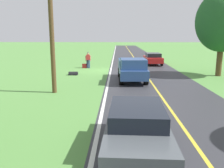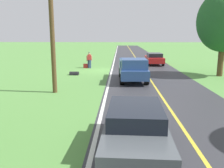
% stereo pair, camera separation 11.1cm
% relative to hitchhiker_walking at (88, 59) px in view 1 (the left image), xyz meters
% --- Properties ---
extents(ground_plane, '(200.00, 200.00, 0.00)m').
position_rel_hitchhiker_walking_xyz_m(ground_plane, '(-1.47, 2.01, -0.98)').
color(ground_plane, '#568E42').
extents(road_surface, '(6.94, 120.00, 0.00)m').
position_rel_hitchhiker_walking_xyz_m(road_surface, '(-5.80, 2.01, -0.98)').
color(road_surface, '#333338').
rests_on(road_surface, ground).
extents(lane_edge_line, '(0.16, 117.60, 0.00)m').
position_rel_hitchhiker_walking_xyz_m(lane_edge_line, '(-2.51, 2.01, -0.98)').
color(lane_edge_line, silver).
rests_on(lane_edge_line, ground).
extents(lane_centre_line, '(0.14, 117.60, 0.00)m').
position_rel_hitchhiker_walking_xyz_m(lane_centre_line, '(-5.80, 2.01, -0.98)').
color(lane_centre_line, gold).
rests_on(lane_centre_line, ground).
extents(hitchhiker_walking, '(0.62, 0.51, 1.75)m').
position_rel_hitchhiker_walking_xyz_m(hitchhiker_walking, '(0.00, 0.00, 0.00)').
color(hitchhiker_walking, navy).
rests_on(hitchhiker_walking, ground).
extents(suitcase_carried, '(0.46, 0.21, 0.48)m').
position_rel_hitchhiker_walking_xyz_m(suitcase_carried, '(0.42, 0.09, -0.74)').
color(suitcase_carried, maroon).
rests_on(suitcase_carried, ground).
extents(pickup_truck_passing, '(2.20, 5.45, 1.82)m').
position_rel_hitchhiker_walking_xyz_m(pickup_truck_passing, '(-4.35, 7.44, -0.01)').
color(pickup_truck_passing, '#2D4C84').
rests_on(pickup_truck_passing, ground).
extents(tree_far_side_near, '(4.52, 4.52, 7.30)m').
position_rel_hitchhiker_walking_xyz_m(tree_far_side_near, '(-12.12, 4.81, 3.70)').
color(tree_far_side_near, brown).
rests_on(tree_far_side_near, ground).
extents(sedan_ahead_same_lane, '(2.06, 4.47, 1.41)m').
position_rel_hitchhiker_walking_xyz_m(sedan_ahead_same_lane, '(-3.83, 19.08, -0.23)').
color(sedan_ahead_same_lane, '#4C5156').
rests_on(sedan_ahead_same_lane, ground).
extents(sedan_near_oncoming, '(1.96, 4.42, 1.41)m').
position_rel_hitchhiker_walking_xyz_m(sedan_near_oncoming, '(-7.50, -3.37, -0.23)').
color(sedan_near_oncoming, red).
rests_on(sedan_near_oncoming, ground).
extents(utility_pole_roadside, '(0.28, 0.28, 8.11)m').
position_rel_hitchhiker_walking_xyz_m(utility_pole_roadside, '(0.73, 11.45, 3.07)').
color(utility_pole_roadside, brown).
rests_on(utility_pole_roadside, ground).
extents(drainage_culvert, '(0.80, 0.60, 0.60)m').
position_rel_hitchhiker_walking_xyz_m(drainage_culvert, '(0.80, 4.67, -0.98)').
color(drainage_culvert, black).
rests_on(drainage_culvert, ground).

